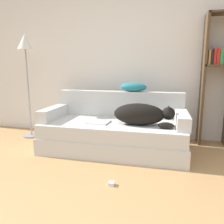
{
  "coord_description": "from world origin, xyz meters",
  "views": [
    {
      "loc": [
        0.78,
        -1.05,
        1.09
      ],
      "look_at": [
        0.15,
        1.62,
        0.55
      ],
      "focal_mm": 35.0,
      "sensor_mm": 36.0,
      "label": 1
    }
  ],
  "objects_px": {
    "laptop": "(98,122)",
    "power_adapter": "(111,184)",
    "throw_pillow": "(133,87)",
    "floor_lamp": "(26,57)",
    "couch": "(114,136)",
    "bookshelf": "(217,73)",
    "dog": "(142,114)"
  },
  "relations": [
    {
      "from": "laptop",
      "to": "throw_pillow",
      "type": "height_order",
      "value": "throw_pillow"
    },
    {
      "from": "bookshelf",
      "to": "floor_lamp",
      "type": "xyz_separation_m",
      "value": [
        -2.81,
        -0.28,
        0.24
      ]
    },
    {
      "from": "throw_pillow",
      "to": "couch",
      "type": "bearing_deg",
      "value": -119.28
    },
    {
      "from": "throw_pillow",
      "to": "laptop",
      "type": "bearing_deg",
      "value": -129.94
    },
    {
      "from": "bookshelf",
      "to": "power_adapter",
      "type": "bearing_deg",
      "value": -127.89
    },
    {
      "from": "dog",
      "to": "laptop",
      "type": "bearing_deg",
      "value": -179.66
    },
    {
      "from": "laptop",
      "to": "power_adapter",
      "type": "bearing_deg",
      "value": -62.54
    },
    {
      "from": "throw_pillow",
      "to": "floor_lamp",
      "type": "bearing_deg",
      "value": -177.77
    },
    {
      "from": "couch",
      "to": "throw_pillow",
      "type": "distance_m",
      "value": 0.77
    },
    {
      "from": "throw_pillow",
      "to": "floor_lamp",
      "type": "distance_m",
      "value": 1.73
    },
    {
      "from": "floor_lamp",
      "to": "throw_pillow",
      "type": "bearing_deg",
      "value": 2.23
    },
    {
      "from": "laptop",
      "to": "power_adapter",
      "type": "distance_m",
      "value": 0.98
    },
    {
      "from": "dog",
      "to": "bookshelf",
      "type": "xyz_separation_m",
      "value": [
        0.97,
        0.68,
        0.5
      ]
    },
    {
      "from": "dog",
      "to": "laptop",
      "type": "height_order",
      "value": "dog"
    },
    {
      "from": "laptop",
      "to": "floor_lamp",
      "type": "xyz_separation_m",
      "value": [
        -1.28,
        0.4,
        0.86
      ]
    },
    {
      "from": "laptop",
      "to": "floor_lamp",
      "type": "distance_m",
      "value": 1.6
    },
    {
      "from": "throw_pillow",
      "to": "bookshelf",
      "type": "distance_m",
      "value": 1.18
    },
    {
      "from": "dog",
      "to": "laptop",
      "type": "relative_size",
      "value": 2.55
    },
    {
      "from": "dog",
      "to": "bookshelf",
      "type": "bearing_deg",
      "value": 34.94
    },
    {
      "from": "laptop",
      "to": "throw_pillow",
      "type": "distance_m",
      "value": 0.74
    },
    {
      "from": "throw_pillow",
      "to": "power_adapter",
      "type": "distance_m",
      "value": 1.52
    },
    {
      "from": "laptop",
      "to": "power_adapter",
      "type": "relative_size",
      "value": 5.12
    },
    {
      "from": "bookshelf",
      "to": "power_adapter",
      "type": "height_order",
      "value": "bookshelf"
    },
    {
      "from": "dog",
      "to": "throw_pillow",
      "type": "bearing_deg",
      "value": 110.42
    },
    {
      "from": "dog",
      "to": "power_adapter",
      "type": "xyz_separation_m",
      "value": [
        -0.19,
        -0.82,
        -0.52
      ]
    },
    {
      "from": "throw_pillow",
      "to": "floor_lamp",
      "type": "xyz_separation_m",
      "value": [
        -1.67,
        -0.06,
        0.44
      ]
    },
    {
      "from": "couch",
      "to": "dog",
      "type": "xyz_separation_m",
      "value": [
        0.38,
        -0.09,
        0.34
      ]
    },
    {
      "from": "floor_lamp",
      "to": "bookshelf",
      "type": "bearing_deg",
      "value": 5.67
    },
    {
      "from": "bookshelf",
      "to": "power_adapter",
      "type": "distance_m",
      "value": 2.15
    },
    {
      "from": "throw_pillow",
      "to": "floor_lamp",
      "type": "height_order",
      "value": "floor_lamp"
    },
    {
      "from": "floor_lamp",
      "to": "couch",
      "type": "bearing_deg",
      "value": -11.75
    },
    {
      "from": "laptop",
      "to": "throw_pillow",
      "type": "relative_size",
      "value": 0.78
    }
  ]
}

